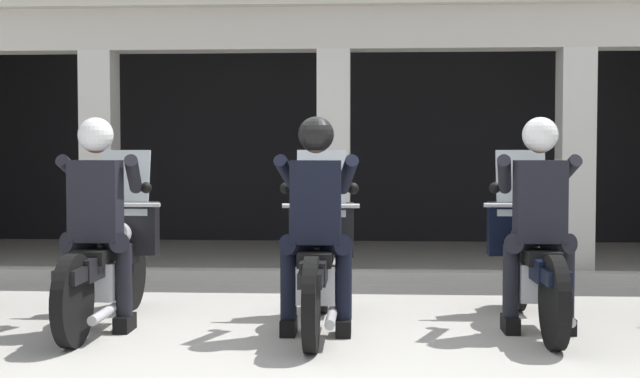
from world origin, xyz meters
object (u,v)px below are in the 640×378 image
object	(u,v)px
motorcycle_left	(110,259)
police_officer_center	(316,206)
police_officer_left	(97,205)
motorcycle_center	(318,261)
motorcycle_right	(531,260)
police_officer_right	(539,205)

from	to	relation	value
motorcycle_left	police_officer_center	xyz separation A→B (m)	(1.63, -0.34, 0.44)
police_officer_left	police_officer_center	size ratio (longest dim) A/B	1.00
motorcycle_left	motorcycle_center	world-z (taller)	same
motorcycle_left	motorcycle_right	distance (m)	3.26
police_officer_left	motorcycle_right	distance (m)	3.31
motorcycle_center	motorcycle_right	xyz separation A→B (m)	(1.63, 0.17, 0.00)
motorcycle_left	motorcycle_center	distance (m)	1.63
motorcycle_left	police_officer_center	bearing A→B (deg)	-17.38
police_officer_left	police_officer_center	distance (m)	1.63
motorcycle_center	police_officer_center	xyz separation A→B (m)	(-0.00, -0.28, 0.44)
motorcycle_center	police_officer_center	distance (m)	0.52
motorcycle_right	police_officer_right	size ratio (longest dim) A/B	1.29
police_officer_left	police_officer_right	distance (m)	3.26
police_officer_left	police_officer_right	bearing A→B (deg)	-3.68
motorcycle_right	police_officer_right	xyz separation A→B (m)	(-0.00, -0.28, 0.44)
police_officer_left	motorcycle_right	bearing A→B (deg)	1.28
motorcycle_center	motorcycle_left	bearing A→B (deg)	169.93
police_officer_right	motorcycle_right	bearing A→B (deg)	76.10
motorcycle_right	motorcycle_left	bearing A→B (deg)	168.42
motorcycle_left	motorcycle_center	xyz separation A→B (m)	(1.63, -0.05, 0.00)
police_officer_left	police_officer_center	world-z (taller)	same
motorcycle_left	police_officer_left	size ratio (longest dim) A/B	1.29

